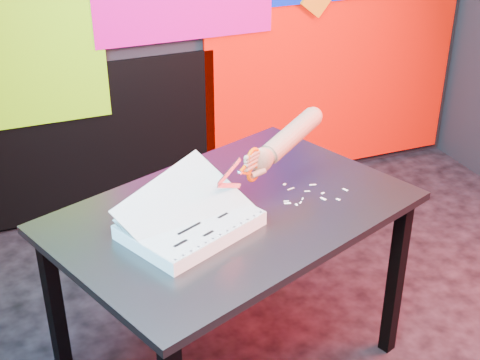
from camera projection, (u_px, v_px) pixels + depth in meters
name	position (u px, v px, depth m)	size (l,w,h in m)	color
room	(391.00, 30.00, 2.17)	(3.01, 3.01, 2.71)	black
backdrop	(241.00, 32.00, 3.57)	(2.88, 0.05, 2.08)	#F60F02
work_table	(233.00, 230.00, 2.38)	(1.43, 1.20, 0.75)	black
printout_stack	(190.00, 224.00, 2.20)	(0.51, 0.45, 0.22)	white
scissors	(250.00, 166.00, 2.32)	(0.20, 0.12, 0.13)	#A3A7AE
hand_forearm	(287.00, 139.00, 2.46)	(0.40, 0.25, 0.15)	#A97058
paper_clippings	(309.00, 195.00, 2.43)	(0.26, 0.19, 0.00)	silver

